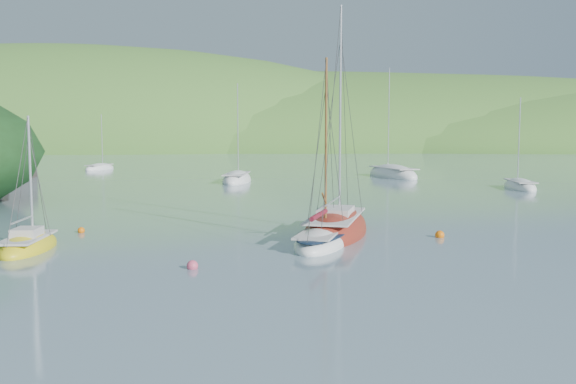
{
  "coord_description": "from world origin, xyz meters",
  "views": [
    {
      "loc": [
        0.94,
        -23.89,
        5.78
      ],
      "look_at": [
        1.64,
        8.0,
        2.55
      ],
      "focal_mm": 40.0,
      "sensor_mm": 36.0,
      "label": 1
    }
  ],
  "objects_px": {
    "distant_sloop_d": "(520,187)",
    "distant_sloop_b": "(393,175)",
    "sloop_red": "(336,230)",
    "distant_sloop_c": "(100,169)",
    "sailboat_yellow": "(28,246)",
    "distant_sloop_a": "(237,180)",
    "daysailer_white": "(322,240)"
  },
  "relations": [
    {
      "from": "sailboat_yellow",
      "to": "daysailer_white",
      "type": "bearing_deg",
      "value": 3.63
    },
    {
      "from": "distant_sloop_a",
      "to": "distant_sloop_d",
      "type": "height_order",
      "value": "distant_sloop_a"
    },
    {
      "from": "distant_sloop_b",
      "to": "distant_sloop_d",
      "type": "bearing_deg",
      "value": -75.36
    },
    {
      "from": "distant_sloop_b",
      "to": "distant_sloop_d",
      "type": "distance_m",
      "value": 17.28
    },
    {
      "from": "distant_sloop_c",
      "to": "sloop_red",
      "type": "bearing_deg",
      "value": -42.6
    },
    {
      "from": "daysailer_white",
      "to": "sailboat_yellow",
      "type": "height_order",
      "value": "daysailer_white"
    },
    {
      "from": "distant_sloop_a",
      "to": "daysailer_white",
      "type": "bearing_deg",
      "value": -74.35
    },
    {
      "from": "daysailer_white",
      "to": "distant_sloop_d",
      "type": "relative_size",
      "value": 1.06
    },
    {
      "from": "distant_sloop_d",
      "to": "distant_sloop_a",
      "type": "bearing_deg",
      "value": 167.7
    },
    {
      "from": "sloop_red",
      "to": "distant_sloop_d",
      "type": "bearing_deg",
      "value": 66.81
    },
    {
      "from": "sailboat_yellow",
      "to": "distant_sloop_a",
      "type": "bearing_deg",
      "value": 77.77
    },
    {
      "from": "daysailer_white",
      "to": "distant_sloop_b",
      "type": "xyz_separation_m",
      "value": [
        11.44,
        42.84,
        -0.0
      ]
    },
    {
      "from": "sloop_red",
      "to": "distant_sloop_a",
      "type": "bearing_deg",
      "value": 117.05
    },
    {
      "from": "distant_sloop_a",
      "to": "distant_sloop_b",
      "type": "bearing_deg",
      "value": 26.01
    },
    {
      "from": "daysailer_white",
      "to": "distant_sloop_b",
      "type": "height_order",
      "value": "distant_sloop_b"
    },
    {
      "from": "distant_sloop_d",
      "to": "distant_sloop_b",
      "type": "bearing_deg",
      "value": 126.89
    },
    {
      "from": "sloop_red",
      "to": "sailboat_yellow",
      "type": "relative_size",
      "value": 1.93
    },
    {
      "from": "daysailer_white",
      "to": "distant_sloop_a",
      "type": "distance_m",
      "value": 36.87
    },
    {
      "from": "distant_sloop_c",
      "to": "distant_sloop_b",
      "type": "bearing_deg",
      "value": 0.43
    },
    {
      "from": "sloop_red",
      "to": "distant_sloop_c",
      "type": "bearing_deg",
      "value": 131.57
    },
    {
      "from": "sloop_red",
      "to": "distant_sloop_d",
      "type": "relative_size",
      "value": 1.44
    },
    {
      "from": "distant_sloop_b",
      "to": "distant_sloop_c",
      "type": "relative_size",
      "value": 1.68
    },
    {
      "from": "daysailer_white",
      "to": "sloop_red",
      "type": "distance_m",
      "value": 3.11
    },
    {
      "from": "sailboat_yellow",
      "to": "distant_sloop_a",
      "type": "height_order",
      "value": "distant_sloop_a"
    },
    {
      "from": "distant_sloop_b",
      "to": "distant_sloop_c",
      "type": "xyz_separation_m",
      "value": [
        -37.57,
        13.81,
        -0.07
      ]
    },
    {
      "from": "daysailer_white",
      "to": "distant_sloop_a",
      "type": "xyz_separation_m",
      "value": [
        -6.28,
        36.33,
        -0.03
      ]
    },
    {
      "from": "sailboat_yellow",
      "to": "distant_sloop_b",
      "type": "distance_m",
      "value": 50.7
    },
    {
      "from": "daysailer_white",
      "to": "sloop_red",
      "type": "height_order",
      "value": "sloop_red"
    },
    {
      "from": "daysailer_white",
      "to": "sailboat_yellow",
      "type": "distance_m",
      "value": 14.03
    },
    {
      "from": "sailboat_yellow",
      "to": "distant_sloop_c",
      "type": "relative_size",
      "value": 0.85
    },
    {
      "from": "daysailer_white",
      "to": "distant_sloop_d",
      "type": "bearing_deg",
      "value": 70.47
    },
    {
      "from": "daysailer_white",
      "to": "sailboat_yellow",
      "type": "xyz_separation_m",
      "value": [
        -13.99,
        -1.03,
        -0.05
      ]
    }
  ]
}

